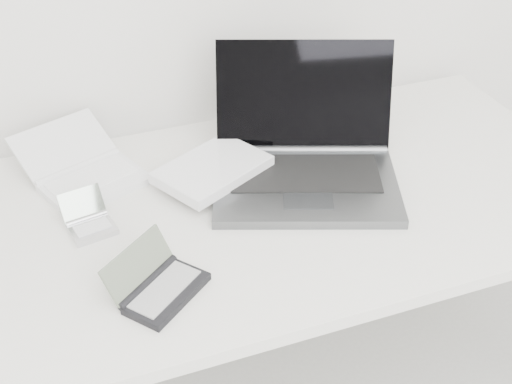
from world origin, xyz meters
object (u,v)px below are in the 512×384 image
object	(u,v)px
desk	(262,217)
laptop_large	(286,162)
palmtop_charcoal	(159,286)
netbook_open_white	(85,172)

from	to	relation	value
desk	laptop_large	world-z (taller)	laptop_large
desk	laptop_large	size ratio (longest dim) A/B	2.56
desk	palmtop_charcoal	distance (m)	0.37
laptop_large	netbook_open_white	size ratio (longest dim) A/B	1.80
palmtop_charcoal	laptop_large	bearing A→B (deg)	-1.73
netbook_open_white	palmtop_charcoal	size ratio (longest dim) A/B	1.60
netbook_open_white	palmtop_charcoal	distance (m)	0.45
laptop_large	netbook_open_white	bearing A→B (deg)	-179.49
netbook_open_white	palmtop_charcoal	xyz separation A→B (m)	(0.07, -0.45, -0.00)
laptop_large	palmtop_charcoal	world-z (taller)	laptop_large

